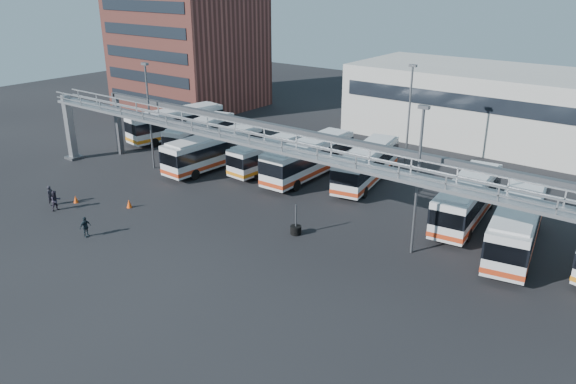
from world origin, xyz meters
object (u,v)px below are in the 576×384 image
Objects in this scene: bus_8 at (517,224)px; bus_0 at (176,123)px; bus_4 at (309,157)px; cone_right at (129,204)px; bus_2 at (214,149)px; cone_left at (76,199)px; bus_7 at (467,198)px; tire_stack at (296,229)px; bus_5 at (367,164)px; pedestrian_a at (51,196)px; bus_1 at (200,133)px; pedestrian_b at (56,201)px; bus_3 at (272,153)px; light_pole_mid at (418,174)px; pedestrian_d at (85,227)px; light_pole_back at (409,113)px; light_pole_left at (149,111)px.

bus_0 is at bearing 163.49° from bus_8.
bus_4 is 16.76× the size of cone_right.
bus_2 is 18.17× the size of cone_left.
cone_right is (-27.17, -11.50, -1.59)m from bus_8.
bus_4 reaches higher than bus_7.
bus_7 is at bearing 47.84° from tire_stack.
bus_5 is 10.69m from bus_7.
bus_4 is 6.92× the size of pedestrian_a.
bus_0 is at bearing 170.49° from bus_7.
pedestrian_b is at bearing -91.60° from bus_1.
cone_left is (-16.76, -18.88, -1.54)m from bus_5.
bus_7 is (24.31, 2.63, -0.01)m from bus_2.
bus_8 is (34.51, -3.76, 0.21)m from bus_1.
tire_stack is (10.55, -10.27, -1.29)m from bus_3.
light_pole_mid is 0.91× the size of bus_2.
pedestrian_d is at bearing -125.42° from bus_5.
bus_1 reaches higher than pedestrian_b.
tire_stack is at bearing -93.85° from bus_5.
light_pole_back is 6.45m from bus_5.
bus_4 is 0.98× the size of bus_8.
bus_8 is at bearing 2.60° from bus_2.
pedestrian_a is 0.72× the size of tire_stack.
bus_8 is 15.29m from tire_stack.
pedestrian_b is (2.04, -11.69, -4.89)m from light_pole_left.
bus_3 is at bearing 35.68° from light_pole_left.
bus_5 reaches higher than bus_3.
pedestrian_b reaches higher than pedestrian_d.
pedestrian_a is at bearing -86.47° from light_pole_left.
pedestrian_b is at bearing -152.17° from bus_7.
light_pole_back is 0.91× the size of bus_2.
bus_3 is at bearing 163.11° from bus_8.
bus_2 reaches higher than pedestrian_a.
bus_0 is at bearing 127.12° from cone_right.
bus_4 is (13.50, 7.19, -3.78)m from light_pole_left.
light_pole_back reaches higher than pedestrian_b.
bus_8 is (14.80, -5.32, 0.09)m from bus_5.
pedestrian_a is at bearing -157.88° from tire_stack.
bus_3 is 18.31m from cone_left.
light_pole_left is 6.08× the size of pedestrian_a.
pedestrian_d is at bearing -105.47° from bus_4.
bus_5 reaches higher than cone_left.
bus_0 is 20.98m from pedestrian_a.
pedestrian_b is (-7.40, -18.47, -0.84)m from bus_3.
light_pole_left is 15.76m from bus_4.
bus_1 is at bearing 14.40° from pedestrian_b.
light_pole_mid and light_pole_back have the same top height.
light_pole_mid is at bearing -61.93° from light_pole_back.
bus_4 is (-14.50, 8.19, -3.78)m from light_pole_mid.
bus_0 is 1.00× the size of bus_8.
bus_7 reaches higher than pedestrian_a.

